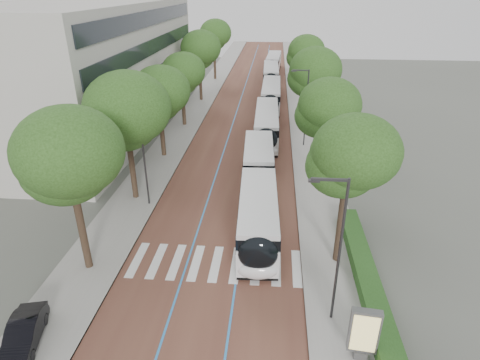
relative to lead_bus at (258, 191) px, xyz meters
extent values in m
plane|color=#51544C|center=(-2.51, -7.95, -1.63)|extent=(160.00, 160.00, 0.00)
cube|color=#573027|center=(-2.51, 32.05, -1.62)|extent=(11.00, 140.00, 0.02)
cube|color=#9B9892|center=(-10.01, 32.05, -1.57)|extent=(4.00, 140.00, 0.12)
cube|color=#9B9892|center=(4.99, 32.05, -1.57)|extent=(4.00, 140.00, 0.12)
cube|color=gray|center=(-8.11, 32.05, -1.57)|extent=(0.20, 140.00, 0.14)
cube|color=gray|center=(3.09, 32.05, -1.57)|extent=(0.20, 140.00, 0.14)
cube|color=silver|center=(-7.31, -6.95, -1.60)|extent=(0.55, 3.60, 0.01)
cube|color=silver|center=(-6.06, -6.95, -1.60)|extent=(0.55, 3.60, 0.01)
cube|color=silver|center=(-4.81, -6.95, -1.60)|extent=(0.55, 3.60, 0.01)
cube|color=silver|center=(-3.56, -6.95, -1.60)|extent=(0.55, 3.60, 0.01)
cube|color=silver|center=(-2.31, -6.95, -1.60)|extent=(0.55, 3.60, 0.01)
cube|color=silver|center=(-1.06, -6.95, -1.60)|extent=(0.55, 3.60, 0.01)
cube|color=silver|center=(0.19, -6.95, -1.60)|extent=(0.55, 3.60, 0.01)
cube|color=silver|center=(1.44, -6.95, -1.60)|extent=(0.55, 3.60, 0.01)
cube|color=silver|center=(2.69, -6.95, -1.60)|extent=(0.55, 3.60, 0.01)
cube|color=#2678C1|center=(-4.11, 32.05, -1.60)|extent=(0.12, 126.00, 0.01)
cube|color=#2678C1|center=(-0.91, 32.05, -1.60)|extent=(0.12, 126.00, 0.01)
cube|color=#A3A097|center=(-22.01, 20.05, 5.37)|extent=(18.00, 40.00, 14.00)
cube|color=black|center=(-12.96, 20.05, 1.37)|extent=(0.12, 38.00, 1.60)
cube|color=black|center=(-12.96, 20.05, 4.57)|extent=(0.12, 38.00, 1.60)
cube|color=black|center=(-12.96, 20.05, 7.77)|extent=(0.12, 38.00, 1.60)
cube|color=black|center=(-12.96, 20.05, 10.77)|extent=(0.12, 38.00, 1.60)
cube|color=#1C3F16|center=(6.59, -7.95, -1.11)|extent=(1.20, 14.00, 0.80)
cylinder|color=#2F2F31|center=(4.29, -10.95, 2.49)|extent=(0.14, 0.14, 8.00)
cube|color=#2F2F31|center=(3.49, -10.95, 6.39)|extent=(1.70, 0.12, 0.12)
cube|color=#2F2F31|center=(2.79, -10.95, 6.31)|extent=(0.50, 0.20, 0.10)
cylinder|color=#2F2F31|center=(4.29, 14.05, 2.49)|extent=(0.14, 0.14, 8.00)
cube|color=#2F2F31|center=(3.49, 14.05, 6.39)|extent=(1.70, 0.12, 0.12)
cube|color=#2F2F31|center=(2.79, 14.05, 6.31)|extent=(0.50, 0.20, 0.10)
cylinder|color=#2F2F31|center=(-8.61, 0.05, 2.49)|extent=(0.14, 0.14, 8.00)
cylinder|color=black|center=(-10.01, -7.95, 0.92)|extent=(0.44, 0.44, 5.09)
ellipsoid|color=#204014|center=(-10.01, -7.95, 5.55)|extent=(5.75, 5.75, 4.89)
cylinder|color=black|center=(-10.01, 1.05, 0.85)|extent=(0.44, 0.44, 4.96)
ellipsoid|color=#204014|center=(-10.01, 1.05, 5.36)|extent=(6.37, 6.37, 5.41)
cylinder|color=black|center=(-10.01, 10.05, 0.55)|extent=(0.44, 0.44, 4.35)
ellipsoid|color=#204014|center=(-10.01, 10.05, 4.50)|extent=(5.57, 5.57, 4.73)
cylinder|color=black|center=(-10.01, 20.05, 0.52)|extent=(0.44, 0.44, 4.29)
ellipsoid|color=#204014|center=(-10.01, 20.05, 4.41)|extent=(5.14, 5.14, 4.37)
cylinder|color=black|center=(-10.01, 32.05, 0.87)|extent=(0.44, 0.44, 5.00)
ellipsoid|color=#204014|center=(-10.01, 32.05, 5.42)|extent=(5.77, 5.77, 4.91)
cylinder|color=black|center=(-10.01, 47.05, 1.04)|extent=(0.44, 0.44, 5.33)
ellipsoid|color=#204014|center=(-10.01, 47.05, 5.88)|extent=(5.59, 5.59, 4.75)
cylinder|color=black|center=(5.19, -5.95, 0.82)|extent=(0.44, 0.44, 4.89)
ellipsoid|color=#204014|center=(5.19, -5.95, 5.27)|extent=(4.89, 4.89, 4.16)
cylinder|color=black|center=(5.19, 6.05, 0.58)|extent=(0.44, 0.44, 4.42)
ellipsoid|color=#204014|center=(5.19, 6.05, 4.61)|extent=(5.21, 5.21, 4.42)
cylinder|color=black|center=(5.19, 20.05, 0.66)|extent=(0.44, 0.44, 4.58)
ellipsoid|color=#204014|center=(5.19, 20.05, 4.83)|extent=(5.97, 5.97, 5.08)
cylinder|color=black|center=(5.19, 36.05, 0.60)|extent=(0.44, 0.44, 4.45)
ellipsoid|color=#204014|center=(5.19, 36.05, 4.64)|extent=(5.49, 5.49, 4.67)
cylinder|color=black|center=(-0.05, 1.30, 0.15)|extent=(2.33, 0.99, 2.30)
cube|color=silver|center=(0.16, -3.83, -0.37)|extent=(2.88, 9.45, 1.82)
cube|color=black|center=(0.16, -3.83, 0.77)|extent=(2.91, 9.27, 0.97)
cube|color=#BCBCBF|center=(0.16, -3.83, 1.42)|extent=(2.82, 9.26, 0.31)
cube|color=black|center=(0.16, -3.83, -1.45)|extent=(2.81, 9.08, 0.35)
cube|color=silver|center=(-0.23, 5.62, -0.37)|extent=(2.81, 7.83, 1.82)
cube|color=black|center=(-0.23, 5.62, 0.77)|extent=(2.85, 7.68, 0.97)
cube|color=#BCBCBF|center=(-0.23, 5.62, 1.42)|extent=(2.76, 7.68, 0.31)
cube|color=black|center=(-0.23, 5.62, -1.45)|extent=(2.75, 7.52, 0.35)
ellipsoid|color=black|center=(0.34, -8.35, 0.38)|extent=(2.39, 1.19, 2.28)
ellipsoid|color=silver|center=(0.34, -8.40, -0.76)|extent=(2.39, 1.09, 1.14)
cylinder|color=black|center=(-0.88, -6.15, -1.13)|extent=(0.34, 1.01, 1.00)
cylinder|color=black|center=(1.38, -6.06, -1.13)|extent=(0.34, 1.01, 1.00)
cylinder|color=black|center=(-1.42, 7.24, -1.13)|extent=(0.34, 1.01, 1.00)
cylinder|color=black|center=(0.83, 7.33, -1.13)|extent=(0.34, 1.01, 1.00)
cylinder|color=black|center=(-1.10, -0.80, -1.13)|extent=(0.34, 1.01, 1.00)
cylinder|color=black|center=(1.16, -0.70, -1.13)|extent=(0.34, 1.01, 1.00)
cube|color=silver|center=(0.21, 16.21, -0.37)|extent=(2.68, 12.04, 1.82)
cube|color=black|center=(0.21, 16.21, 0.77)|extent=(2.72, 11.80, 0.97)
cube|color=#BCBCBF|center=(0.21, 16.21, 1.42)|extent=(2.63, 11.80, 0.31)
cube|color=black|center=(0.21, 16.21, -1.45)|extent=(2.62, 11.56, 0.35)
ellipsoid|color=black|center=(0.30, 10.36, 0.38)|extent=(2.37, 1.14, 2.28)
ellipsoid|color=silver|center=(0.30, 10.31, -0.76)|extent=(2.36, 1.04, 1.14)
cylinder|color=black|center=(-0.86, 12.59, -1.13)|extent=(0.32, 1.00, 1.00)
cylinder|color=black|center=(1.40, 12.63, -1.13)|extent=(0.32, 1.00, 1.00)
cylinder|color=black|center=(-0.97, 19.99, -1.13)|extent=(0.32, 1.00, 1.00)
cylinder|color=black|center=(1.29, 20.03, -1.13)|extent=(0.32, 1.00, 1.00)
cube|color=silver|center=(0.50, 29.57, -0.37)|extent=(2.54, 12.01, 1.82)
cube|color=black|center=(0.50, 29.57, 0.77)|extent=(2.58, 11.77, 0.97)
cube|color=#BCBCBF|center=(0.50, 29.57, 1.42)|extent=(2.49, 11.77, 0.31)
cube|color=black|center=(0.50, 29.57, -1.45)|extent=(2.49, 11.53, 0.35)
ellipsoid|color=black|center=(0.48, 23.72, 0.38)|extent=(2.35, 1.11, 2.28)
ellipsoid|color=silver|center=(0.48, 23.67, -0.76)|extent=(2.35, 1.01, 1.14)
cylinder|color=black|center=(-0.64, 25.97, -1.13)|extent=(0.30, 1.00, 1.00)
cylinder|color=black|center=(1.62, 25.96, -1.13)|extent=(0.30, 1.00, 1.00)
cylinder|color=black|center=(-0.62, 33.37, -1.13)|extent=(0.30, 1.00, 1.00)
cylinder|color=black|center=(1.64, 33.36, -1.13)|extent=(0.30, 1.00, 1.00)
cube|color=silver|center=(0.26, 43.43, -0.37)|extent=(2.70, 12.04, 1.82)
cube|color=black|center=(0.26, 43.43, 0.77)|extent=(2.74, 11.80, 0.97)
cube|color=#BCBCBF|center=(0.26, 43.43, 1.42)|extent=(2.65, 11.80, 0.31)
cube|color=black|center=(0.26, 43.43, -1.45)|extent=(2.65, 11.56, 0.35)
ellipsoid|color=black|center=(0.36, 37.58, 0.38)|extent=(2.37, 1.14, 2.28)
ellipsoid|color=silver|center=(0.36, 37.53, -0.76)|extent=(2.37, 1.04, 1.14)
cylinder|color=black|center=(-0.81, 39.81, -1.13)|extent=(0.32, 1.00, 1.00)
cylinder|color=black|center=(1.45, 39.85, -1.13)|extent=(0.32, 1.00, 1.00)
cylinder|color=black|center=(-0.94, 47.21, -1.13)|extent=(0.32, 1.00, 1.00)
cylinder|color=black|center=(1.32, 47.25, -1.13)|extent=(0.32, 1.00, 1.00)
cube|color=silver|center=(0.58, 55.92, -0.37)|extent=(3.06, 12.10, 1.82)
cube|color=black|center=(0.58, 55.92, 0.77)|extent=(3.09, 11.87, 0.97)
cube|color=#BCBCBF|center=(0.58, 55.92, 1.42)|extent=(3.00, 11.86, 0.31)
cube|color=black|center=(0.58, 55.92, -1.45)|extent=(2.98, 11.62, 0.35)
ellipsoid|color=black|center=(0.31, 50.07, 0.38)|extent=(2.40, 1.21, 2.28)
ellipsoid|color=silver|center=(0.30, 50.02, -0.76)|extent=(2.39, 1.11, 1.14)
cylinder|color=black|center=(-0.72, 52.37, -1.13)|extent=(0.35, 1.01, 1.00)
cylinder|color=black|center=(1.54, 52.27, -1.13)|extent=(0.35, 1.01, 1.00)
cylinder|color=black|center=(-0.37, 59.77, -1.13)|extent=(0.35, 1.01, 1.00)
cylinder|color=black|center=(1.88, 59.66, -1.13)|extent=(0.35, 1.01, 1.00)
cube|color=#59595B|center=(5.33, -13.32, -1.30)|extent=(0.67, 0.58, 0.41)
cube|color=#59595B|center=(5.33, -13.32, 0.09)|extent=(1.37, 0.50, 2.36)
cube|color=#D4C070|center=(5.31, -13.51, 0.09)|extent=(1.13, 0.14, 2.06)
imported|color=black|center=(-10.51, -13.95, -0.88)|extent=(2.24, 4.04, 1.26)
camera|label=1|loc=(0.90, -26.89, 14.00)|focal=30.00mm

